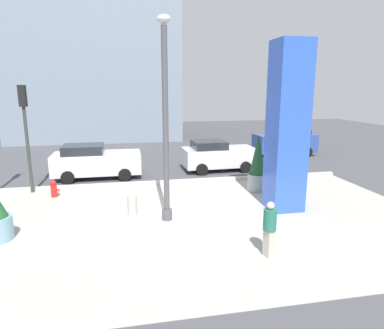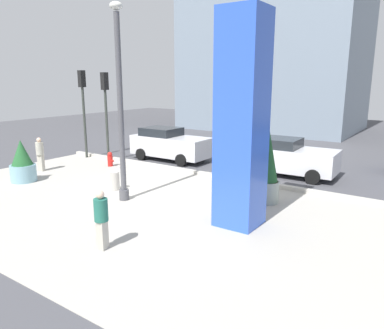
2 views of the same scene
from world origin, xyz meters
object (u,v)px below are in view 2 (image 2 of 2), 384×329
object	(u,v)px
fire_hydrant	(110,159)
potted_plant_near_left	(268,170)
traffic_light_corner	(106,102)
lamp_post	(120,109)
pedestrian_crossing	(40,153)
car_far_lane	(290,157)
potted_plant_near_right	(22,163)
art_pillar_blue	(242,122)
pedestrian_on_sidewalk	(101,217)
car_intersection	(170,144)
traffic_light_far_side	(83,100)
concrete_bollard	(115,181)

from	to	relation	value
fire_hydrant	potted_plant_near_left	bearing A→B (deg)	-5.11
fire_hydrant	traffic_light_corner	size ratio (longest dim) A/B	0.16
traffic_light_corner	potted_plant_near_left	bearing A→B (deg)	-9.67
lamp_post	pedestrian_crossing	xyz separation A→B (m)	(-6.47, 0.91, -2.43)
pedestrian_crossing	lamp_post	bearing A→B (deg)	-8.01
car_far_lane	pedestrian_crossing	size ratio (longest dim) A/B	2.48
fire_hydrant	car_far_lane	world-z (taller)	car_far_lane
potted_plant_near_right	car_far_lane	xyz separation A→B (m)	(9.17, 7.58, 0.04)
art_pillar_blue	fire_hydrant	bearing A→B (deg)	160.45
potted_plant_near_left	pedestrian_on_sidewalk	world-z (taller)	potted_plant_near_left
pedestrian_on_sidewalk	car_intersection	bearing A→B (deg)	118.73
potted_plant_near_right	art_pillar_blue	bearing A→B (deg)	5.47
car_far_lane	traffic_light_corner	bearing A→B (deg)	-164.92
fire_hydrant	traffic_light_far_side	xyz separation A→B (m)	(-2.76, 0.79, 2.88)
traffic_light_far_side	car_far_lane	world-z (taller)	traffic_light_far_side
concrete_bollard	traffic_light_far_side	bearing A→B (deg)	149.05
traffic_light_corner	car_far_lane	size ratio (longest dim) A/B	1.15
lamp_post	car_far_lane	world-z (taller)	lamp_post
traffic_light_far_side	car_intersection	xyz separation A→B (m)	(4.30, 2.20, -2.37)
potted_plant_near_left	lamp_post	bearing A→B (deg)	-148.59
car_intersection	car_far_lane	bearing A→B (deg)	3.63
car_far_lane	pedestrian_on_sidewalk	bearing A→B (deg)	-97.35
traffic_light_far_side	potted_plant_near_left	bearing A→B (deg)	-7.76
pedestrian_crossing	pedestrian_on_sidewalk	bearing A→B (deg)	-25.07
art_pillar_blue	concrete_bollard	bearing A→B (deg)	176.12
concrete_bollard	pedestrian_crossing	world-z (taller)	pedestrian_crossing
potted_plant_near_left	concrete_bollard	xyz separation A→B (m)	(-5.65, -2.02, -0.82)
art_pillar_blue	car_far_lane	distance (m)	7.05
lamp_post	car_far_lane	xyz separation A→B (m)	(3.75, 6.93, -2.49)
car_intersection	pedestrian_crossing	xyz separation A→B (m)	(-3.55, -5.60, 0.03)
potted_plant_near_left	concrete_bollard	world-z (taller)	potted_plant_near_left
potted_plant_near_left	car_intersection	xyz separation A→B (m)	(-7.37, 3.79, -0.32)
fire_hydrant	car_far_lane	xyz separation A→B (m)	(8.20, 3.41, 0.49)
concrete_bollard	pedestrian_crossing	xyz separation A→B (m)	(-5.27, 0.21, 0.54)
potted_plant_near_left	traffic_light_far_side	size ratio (longest dim) A/B	0.54
concrete_bollard	pedestrian_on_sidewalk	world-z (taller)	pedestrian_on_sidewalk
car_far_lane	car_intersection	world-z (taller)	car_intersection
lamp_post	potted_plant_near_left	world-z (taller)	lamp_post
car_intersection	pedestrian_crossing	bearing A→B (deg)	-122.39
potted_plant_near_left	pedestrian_crossing	distance (m)	11.07
potted_plant_near_right	car_far_lane	bearing A→B (deg)	39.55
pedestrian_crossing	pedestrian_on_sidewalk	xyz separation A→B (m)	(8.90, -4.16, -0.03)
traffic_light_far_side	car_intersection	distance (m)	5.38
art_pillar_blue	traffic_light_corner	bearing A→B (deg)	157.89
traffic_light_far_side	car_intersection	bearing A→B (deg)	27.10
car_intersection	pedestrian_on_sidewalk	bearing A→B (deg)	-61.27
potted_plant_near_right	pedestrian_on_sidewalk	world-z (taller)	potted_plant_near_right
concrete_bollard	car_far_lane	world-z (taller)	car_far_lane
potted_plant_near_left	car_intersection	world-z (taller)	potted_plant_near_left
car_intersection	lamp_post	bearing A→B (deg)	-65.86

